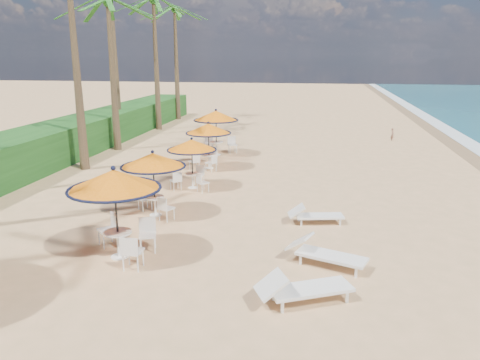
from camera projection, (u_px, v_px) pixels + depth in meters
The scene contains 14 objects.
ground at pixel (309, 279), 11.55m from camera, with size 160.00×160.00×0.00m, color tan.
scrub_hedge at pixel (50, 144), 23.98m from camera, with size 3.00×40.00×1.80m, color #194716.
station_0 at pixel (117, 191), 12.32m from camera, with size 2.47×2.47×2.57m.
station_1 at pixel (153, 166), 15.65m from camera, with size 2.20×2.20×2.29m.
station_2 at pixel (192, 151), 18.97m from camera, with size 2.04×2.04×2.13m.
station_3 at pixel (208, 134), 22.28m from camera, with size 2.19×2.27×2.28m.
station_4 at pixel (217, 120), 25.31m from camera, with size 2.43×2.43×2.54m.
lounger_near at pixel (301, 288), 10.35m from camera, with size 2.27×1.56×0.78m.
lounger_mid at pixel (323, 253), 12.22m from camera, with size 2.21×1.36×0.76m.
lounger_far at pixel (314, 215), 15.26m from camera, with size 1.87×0.92×0.64m.
palm_4 at pixel (108, 11), 25.20m from camera, with size 5.00×5.00×8.35m.
palm_6 at pixel (154, 8), 32.29m from camera, with size 5.00×5.00×9.22m.
palm_7 at pixel (175, 16), 37.75m from camera, with size 5.00×5.00×9.11m.
person at pixel (392, 134), 29.86m from camera, with size 0.31×0.21×0.86m, color #895B46.
Camera 1 is at (0.08, -10.65, 5.37)m, focal length 35.00 mm.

